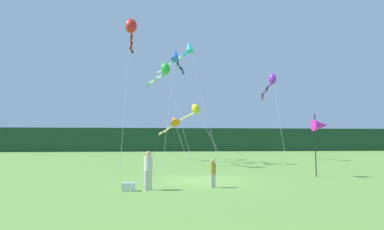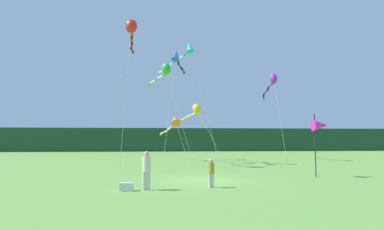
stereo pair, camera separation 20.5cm
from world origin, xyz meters
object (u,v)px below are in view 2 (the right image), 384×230
person_adult (146,168)px  kite_red (131,29)px  kite_orange (174,122)px  cooler_box (127,187)px  person_child (211,172)px  kite_purple (272,82)px  kite_blue (177,57)px  kite_yellow (196,110)px  banner_flag_pole (320,126)px  kite_cyan (184,53)px  kite_green (165,70)px

person_adult → kite_red: 15.94m
kite_orange → cooler_box: bearing=-97.8°
person_child → kite_purple: kite_purple is taller
kite_blue → kite_yellow: kite_blue is taller
banner_flag_pole → kite_orange: kite_orange is taller
kite_cyan → kite_yellow: size_ratio=1.48×
kite_red → kite_yellow: size_ratio=1.60×
person_adult → kite_red: (-1.88, 12.02, 10.30)m
kite_green → kite_blue: size_ratio=0.91×
kite_red → cooler_box: bearing=-85.0°
kite_purple → kite_blue: 11.40m
kite_blue → person_child: bearing=-86.2°
kite_red → kite_blue: bearing=35.6°
cooler_box → kite_yellow: kite_yellow is taller
kite_purple → person_adult: bearing=-122.8°
kite_green → kite_yellow: kite_green is taller
kite_orange → kite_red: bearing=-115.6°
banner_flag_pole → kite_green: (-9.10, 12.22, 5.75)m
kite_purple → kite_yellow: size_ratio=1.36×
person_adult → kite_blue: kite_blue is taller
banner_flag_pole → kite_green: kite_green is taller
kite_red → kite_green: bearing=57.1°
kite_yellow → kite_blue: bearing=-110.6°
kite_green → kite_orange: (1.02, 3.61, -4.66)m
person_child → kite_blue: kite_blue is taller
person_adult → kite_red: size_ratio=0.14×
cooler_box → kite_purple: kite_purple is taller
kite_cyan → kite_green: bearing=153.3°
cooler_box → kite_orange: 20.60m
person_child → person_adult: bearing=-171.3°
person_adult → banner_flag_pole: size_ratio=0.45×
kite_green → kite_blue: kite_blue is taller
cooler_box → banner_flag_pole: (10.81, 4.20, 2.82)m
kite_orange → person_child: bearing=-87.0°
cooler_box → kite_red: bearing=95.0°
person_child → kite_red: 16.35m
kite_purple → kite_orange: bearing=176.4°
kite_cyan → kite_green: size_ratio=1.17×
person_adult → kite_red: bearing=98.9°
person_child → banner_flag_pole: size_ratio=0.35×
person_adult → kite_purple: (12.38, 19.24, 7.47)m
person_adult → kite_cyan: 18.20m
person_adult → kite_cyan: size_ratio=0.15×
kite_purple → banner_flag_pole: bearing=-99.0°
cooler_box → banner_flag_pole: banner_flag_pole is taller
banner_flag_pole → kite_purple: bearing=81.0°
cooler_box → kite_red: (-1.05, 12.15, 11.07)m
kite_green → kite_blue: bearing=-54.5°
kite_green → kite_yellow: 6.80m
banner_flag_pole → kite_blue: kite_blue is taller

